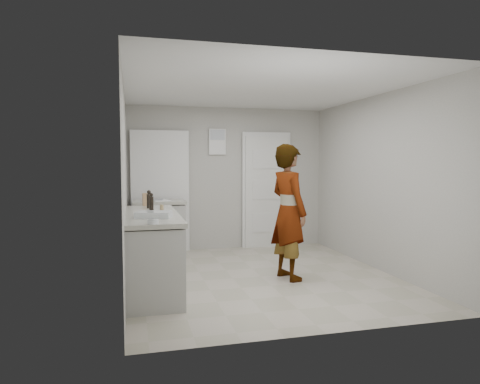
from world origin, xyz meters
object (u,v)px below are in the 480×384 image
object	(u,v)px
oil_cruet_a	(149,200)
egg_bowl	(153,222)
baking_dish	(154,215)
cake_mix_box	(147,200)
person	(289,212)
oil_cruet_b	(151,203)
spice_jar	(162,208)

from	to	relation	value
oil_cruet_a	egg_bowl	xyz separation A→B (m)	(-0.02, -1.49, -0.09)
baking_dish	cake_mix_box	bearing A→B (deg)	91.40
person	oil_cruet_a	size ratio (longest dim) A/B	7.29
oil_cruet_a	oil_cruet_b	size ratio (longest dim) A/B	1.02
spice_jar	oil_cruet_a	distance (m)	0.35
oil_cruet_b	egg_bowl	distance (m)	1.02
cake_mix_box	spice_jar	xyz separation A→B (m)	(0.17, -0.62, -0.05)
oil_cruet_b	baking_dish	bearing A→B (deg)	-89.87
cake_mix_box	oil_cruet_b	size ratio (longest dim) A/B	0.76
person	cake_mix_box	xyz separation A→B (m)	(-1.80, 0.87, 0.13)
oil_cruet_a	oil_cruet_b	world-z (taller)	oil_cruet_a
person	egg_bowl	world-z (taller)	person
person	baking_dish	xyz separation A→B (m)	(-1.76, -0.43, 0.07)
oil_cruet_a	egg_bowl	size ratio (longest dim) A/B	2.11
oil_cruet_a	baking_dish	xyz separation A→B (m)	(0.01, -0.99, -0.09)
person	baking_dish	size ratio (longest dim) A/B	4.06
spice_jar	baking_dish	xyz separation A→B (m)	(-0.14, -0.69, -0.01)
spice_jar	oil_cruet_b	size ratio (longest dim) A/B	0.31
cake_mix_box	spice_jar	world-z (taller)	cake_mix_box
cake_mix_box	egg_bowl	world-z (taller)	cake_mix_box
baking_dish	oil_cruet_b	bearing A→B (deg)	90.13
spice_jar	oil_cruet_b	xyz separation A→B (m)	(-0.14, -0.17, 0.08)
oil_cruet_a	baking_dish	size ratio (longest dim) A/B	0.56
cake_mix_box	oil_cruet_a	world-z (taller)	oil_cruet_a
oil_cruet_b	oil_cruet_a	bearing A→B (deg)	91.26
cake_mix_box	egg_bowl	bearing A→B (deg)	-98.43
cake_mix_box	egg_bowl	size ratio (longest dim) A/B	1.58
spice_jar	egg_bowl	world-z (taller)	spice_jar
person	baking_dish	distance (m)	1.82
spice_jar	baking_dish	distance (m)	0.70
person	baking_dish	bearing A→B (deg)	90.38
egg_bowl	oil_cruet_b	bearing A→B (deg)	88.17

